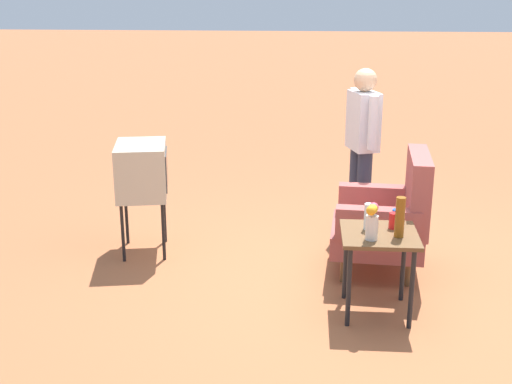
{
  "coord_description": "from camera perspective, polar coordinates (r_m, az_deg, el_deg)",
  "views": [
    {
      "loc": [
        5.13,
        -0.55,
        2.41
      ],
      "look_at": [
        -0.42,
        -0.97,
        0.65
      ],
      "focal_mm": 46.67,
      "sensor_mm": 36.0,
      "label": 1
    }
  ],
  "objects": [
    {
      "name": "armchair",
      "position": [
        5.77,
        11.36,
        -2.15
      ],
      "size": [
        0.83,
        0.84,
        1.06
      ],
      "color": "brown",
      "rests_on": "ground"
    },
    {
      "name": "ground_plane",
      "position": [
        5.69,
        9.58,
        -7.74
      ],
      "size": [
        60.0,
        60.0,
        0.0
      ],
      "primitive_type": "plane",
      "color": "#A05B38"
    },
    {
      "name": "soda_can_red",
      "position": [
        5.07,
        11.68,
        -2.43
      ],
      "size": [
        0.07,
        0.07,
        0.12
      ],
      "primitive_type": "cylinder",
      "color": "red",
      "rests_on": "side_table"
    },
    {
      "name": "bottle_short_clear",
      "position": [
        5.0,
        9.6,
        -2.09
      ],
      "size": [
        0.06,
        0.06,
        0.2
      ],
      "primitive_type": "cylinder",
      "color": "silver",
      "rests_on": "side_table"
    },
    {
      "name": "bottle_tall_amber",
      "position": [
        4.88,
        12.23,
        -2.12
      ],
      "size": [
        0.07,
        0.07,
        0.3
      ],
      "primitive_type": "cylinder",
      "color": "brown",
      "rests_on": "side_table"
    },
    {
      "name": "flower_vase",
      "position": [
        4.8,
        9.92,
        -2.37
      ],
      "size": [
        0.15,
        0.1,
        0.27
      ],
      "color": "silver",
      "rests_on": "side_table"
    },
    {
      "name": "side_table",
      "position": [
        5.02,
        10.49,
        -4.5
      ],
      "size": [
        0.56,
        0.56,
        0.65
      ],
      "color": "black",
      "rests_on": "ground"
    },
    {
      "name": "person_standing",
      "position": [
        6.52,
        9.07,
        4.31
      ],
      "size": [
        0.55,
        0.32,
        1.64
      ],
      "color": "#2D3347",
      "rests_on": "ground"
    },
    {
      "name": "soda_can_blue",
      "position": [
        5.15,
        11.94,
        -2.12
      ],
      "size": [
        0.07,
        0.07,
        0.12
      ],
      "primitive_type": "cylinder",
      "color": "blue",
      "rests_on": "side_table"
    },
    {
      "name": "tv_on_stand",
      "position": [
        6.09,
        -9.76,
        1.81
      ],
      "size": [
        0.67,
        0.54,
        1.03
      ],
      "color": "black",
      "rests_on": "ground"
    }
  ]
}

